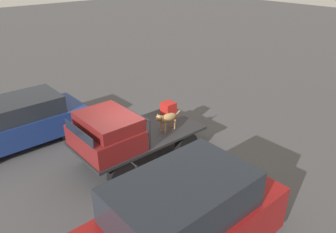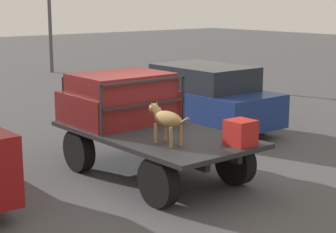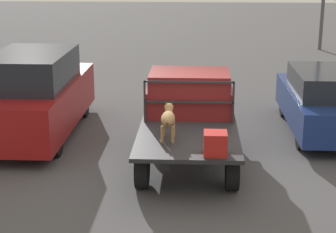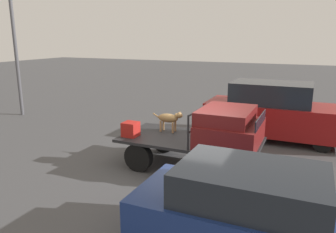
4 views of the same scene
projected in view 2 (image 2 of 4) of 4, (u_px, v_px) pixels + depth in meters
The scene contains 7 objects.
ground_plane at pixel (154, 177), 10.26m from camera, with size 80.00×80.00×0.00m, color #474749.
flatbed_truck at pixel (154, 144), 10.13m from camera, with size 3.91×2.02×0.86m.
truck_cab at pixel (119, 99), 10.82m from camera, with size 1.56×1.90×0.95m.
truck_headboard at pixel (144, 97), 10.17m from camera, with size 0.04×1.90×0.91m.
dog at pixel (166, 119), 9.15m from camera, with size 1.00×0.27×0.67m.
cargo_crate at pixel (241, 133), 9.10m from camera, with size 0.42×0.42×0.42m.
parked_sedan at pixel (200, 97), 14.00m from camera, with size 4.30×1.81×1.61m.
Camera 2 is at (-7.76, 6.02, 3.17)m, focal length 60.00 mm.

